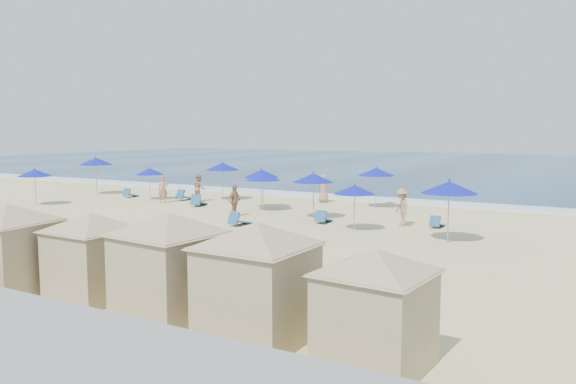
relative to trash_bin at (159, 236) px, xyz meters
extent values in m
plane|color=beige|center=(-1.52, 3.00, -0.44)|extent=(160.00, 160.00, 0.00)
cube|color=navy|center=(-1.52, 58.00, -0.41)|extent=(160.00, 80.00, 0.06)
cube|color=white|center=(-1.52, 18.50, -0.40)|extent=(160.00, 2.50, 0.08)
cube|color=black|center=(0.00, 0.00, 0.00)|extent=(0.90, 0.90, 0.87)
cube|color=tan|center=(1.00, -6.94, 0.59)|extent=(2.24, 2.24, 2.06)
cube|color=tan|center=(1.00, -6.94, 1.62)|extent=(2.35, 2.35, 0.08)
pyramid|color=tan|center=(1.00, -6.94, 2.13)|extent=(4.49, 4.49, 0.51)
cube|color=tan|center=(3.26, -6.04, 0.51)|extent=(1.94, 1.94, 1.89)
cube|color=tan|center=(3.26, -6.04, 1.46)|extent=(2.03, 2.03, 0.08)
pyramid|color=tan|center=(3.26, -6.04, 1.93)|extent=(4.15, 4.15, 0.47)
cube|color=tan|center=(6.15, -6.24, 0.61)|extent=(2.29, 2.29, 2.09)
cube|color=tan|center=(6.15, -6.24, 1.66)|extent=(2.41, 2.41, 0.08)
pyramid|color=tan|center=(6.15, -6.24, 2.18)|extent=(4.56, 4.56, 0.52)
cube|color=tan|center=(8.74, -6.35, 0.61)|extent=(2.13, 2.13, 2.09)
cube|color=tan|center=(8.74, -6.35, 1.65)|extent=(2.23, 2.23, 0.08)
pyramid|color=tan|center=(8.74, -6.35, 2.17)|extent=(4.57, 4.57, 0.52)
cube|color=tan|center=(11.47, -6.43, 0.50)|extent=(2.02, 2.02, 1.87)
cube|color=tan|center=(11.47, -6.43, 1.43)|extent=(2.13, 2.13, 0.07)
pyramid|color=tan|center=(11.47, -6.43, 1.90)|extent=(4.08, 4.08, 0.47)
cylinder|color=#A5A8AD|center=(-16.51, 11.48, 0.65)|extent=(0.06, 0.06, 2.18)
cone|color=#0E16A1|center=(-16.51, 11.48, 1.95)|extent=(2.41, 2.41, 0.52)
sphere|color=#0E16A1|center=(-16.51, 11.48, 2.26)|extent=(0.09, 0.09, 0.09)
cylinder|color=#A5A8AD|center=(-15.07, 5.53, 0.48)|extent=(0.05, 0.05, 1.83)
cone|color=#0E16A1|center=(-15.07, 5.53, 1.56)|extent=(2.02, 2.02, 0.43)
sphere|color=#0E16A1|center=(-15.07, 5.53, 1.83)|extent=(0.08, 0.08, 0.08)
cylinder|color=#A5A8AD|center=(-10.94, 11.01, 0.43)|extent=(0.05, 0.05, 1.73)
cone|color=#0E16A1|center=(-10.94, 11.01, 1.45)|extent=(1.91, 1.91, 0.41)
sphere|color=#0E16A1|center=(-10.94, 11.01, 1.70)|extent=(0.07, 0.07, 0.07)
cylinder|color=#A5A8AD|center=(-6.71, 13.29, 0.58)|extent=(0.05, 0.05, 2.04)
cone|color=#0E16A1|center=(-6.71, 13.29, 1.79)|extent=(2.25, 2.25, 0.48)
sphere|color=#0E16A1|center=(-6.71, 13.29, 2.08)|extent=(0.09, 0.09, 0.09)
cylinder|color=#A5A8AD|center=(-1.72, 10.37, 0.47)|extent=(0.05, 0.05, 1.81)
cone|color=#0E16A1|center=(-1.72, 10.37, 1.54)|extent=(2.00, 2.00, 0.43)
sphere|color=#0E16A1|center=(-1.72, 10.37, 1.80)|extent=(0.08, 0.08, 0.08)
cylinder|color=#A5A8AD|center=(-2.30, 11.11, 0.51)|extent=(0.05, 0.05, 1.90)
cone|color=#0E16A1|center=(-2.30, 11.11, 1.63)|extent=(2.10, 2.10, 0.45)
sphere|color=#0E16A1|center=(-2.30, 11.11, 1.91)|extent=(0.08, 0.08, 0.08)
cylinder|color=#A5A8AD|center=(2.05, 9.26, 0.54)|extent=(0.05, 0.05, 1.96)
cone|color=#0E16A1|center=(2.05, 9.26, 1.70)|extent=(2.16, 2.16, 0.46)
sphere|color=#0E16A1|center=(2.05, 9.26, 1.98)|extent=(0.08, 0.08, 0.08)
cylinder|color=#A5A8AD|center=(3.35, 14.77, 0.55)|extent=(0.05, 0.05, 1.97)
cone|color=#0E16A1|center=(3.35, 14.77, 1.71)|extent=(2.18, 2.18, 0.47)
sphere|color=#0E16A1|center=(3.35, 14.77, 2.00)|extent=(0.08, 0.08, 0.08)
cylinder|color=#A5A8AD|center=(5.27, 7.07, 0.43)|extent=(0.05, 0.05, 1.74)
cone|color=#0E16A1|center=(5.27, 7.07, 1.47)|extent=(1.92, 1.92, 0.41)
sphere|color=#0E16A1|center=(5.27, 7.07, 1.72)|extent=(0.07, 0.07, 0.07)
cylinder|color=#A5A8AD|center=(9.62, 6.51, 0.60)|extent=(0.05, 0.05, 2.08)
cone|color=#0E16A1|center=(9.62, 6.51, 1.84)|extent=(2.30, 2.30, 0.49)
sphere|color=#0E16A1|center=(9.62, 6.51, 2.14)|extent=(0.09, 0.09, 0.09)
cube|color=#224F80|center=(-13.25, 11.60, -0.29)|extent=(0.63, 1.16, 0.31)
cube|color=#224F80|center=(-13.20, 11.13, -0.06)|extent=(0.55, 0.35, 0.54)
cube|color=#224F80|center=(-8.88, 12.19, -0.26)|extent=(0.70, 1.33, 0.36)
cube|color=#224F80|center=(-8.92, 11.65, 0.00)|extent=(0.63, 0.40, 0.63)
cube|color=#224F80|center=(-6.32, 10.36, -0.26)|extent=(0.98, 1.43, 0.36)
cube|color=#224F80|center=(-6.16, 9.84, 0.00)|extent=(0.69, 0.53, 0.63)
cube|color=#224F80|center=(-0.17, 5.85, -0.27)|extent=(0.62, 1.24, 0.34)
cube|color=#224F80|center=(-0.19, 5.34, -0.03)|extent=(0.59, 0.36, 0.59)
cube|color=#224F80|center=(3.03, 8.52, -0.28)|extent=(0.65, 1.22, 0.32)
cube|color=#224F80|center=(3.08, 8.03, -0.04)|extent=(0.58, 0.37, 0.57)
cube|color=#224F80|center=(8.28, 9.98, -0.29)|extent=(0.52, 1.06, 0.29)
cube|color=#224F80|center=(8.27, 9.54, -0.08)|extent=(0.50, 0.30, 0.51)
imported|color=#A7735C|center=(-9.20, 10.34, 0.42)|extent=(0.74, 0.72, 1.72)
imported|color=#A7735C|center=(-7.65, 12.00, 0.45)|extent=(1.08, 1.01, 1.77)
imported|color=#A7735C|center=(-1.91, 7.84, 0.43)|extent=(0.47, 1.03, 1.73)
imported|color=#A7735C|center=(6.69, 9.44, 0.47)|extent=(1.26, 1.33, 1.81)
imported|color=#A7735C|center=(-0.50, 15.60, 0.45)|extent=(1.00, 0.81, 1.78)
camera|label=1|loc=(15.19, -16.24, 4.11)|focal=35.00mm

